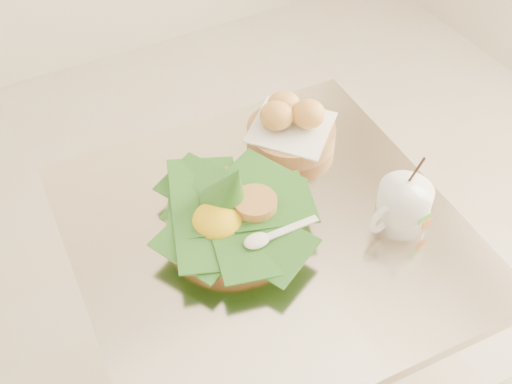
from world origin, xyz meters
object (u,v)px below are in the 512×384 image
cafe_table (265,297)px  bread_basket (290,126)px  coffee_mug (402,205)px  rice_basket (232,212)px

cafe_table → bread_basket: bread_basket is taller
cafe_table → bread_basket: (0.17, 0.20, 0.26)m
cafe_table → coffee_mug: coffee_mug is taller
rice_basket → bread_basket: rice_basket is taller
rice_basket → bread_basket: size_ratio=1.35×
bread_basket → coffee_mug: size_ratio=1.32×
rice_basket → coffee_mug: size_ratio=1.77×
cafe_table → coffee_mug: (0.23, -0.10, 0.27)m
rice_basket → bread_basket: bearing=36.1°
bread_basket → coffee_mug: (0.06, -0.30, 0.01)m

